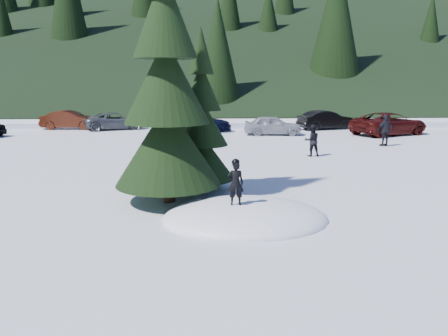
{
  "coord_description": "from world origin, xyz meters",
  "views": [
    {
      "loc": [
        -0.97,
        -11.22,
        3.68
      ],
      "look_at": [
        -0.52,
        1.52,
        1.1
      ],
      "focal_mm": 35.0,
      "sensor_mm": 36.0,
      "label": 1
    }
  ],
  "objects_px": {
    "adult_0": "(312,141)",
    "car_6": "(389,124)",
    "adult_1": "(385,130)",
    "car_3": "(198,122)",
    "car_4": "(273,125)",
    "car_5": "(326,120)",
    "child_skier": "(236,183)",
    "spruce_tall": "(166,92)",
    "car_2": "(116,121)",
    "car_1": "(70,120)",
    "spruce_short": "(202,128)"
  },
  "relations": [
    {
      "from": "spruce_tall",
      "to": "car_2",
      "type": "bearing_deg",
      "value": 105.99
    },
    {
      "from": "car_1",
      "to": "spruce_tall",
      "type": "bearing_deg",
      "value": -154.52
    },
    {
      "from": "car_1",
      "to": "car_5",
      "type": "distance_m",
      "value": 19.35
    },
    {
      "from": "spruce_short",
      "to": "car_6",
      "type": "height_order",
      "value": "spruce_short"
    },
    {
      "from": "child_skier",
      "to": "car_5",
      "type": "distance_m",
      "value": 23.14
    },
    {
      "from": "child_skier",
      "to": "spruce_tall",
      "type": "bearing_deg",
      "value": -44.0
    },
    {
      "from": "adult_0",
      "to": "car_1",
      "type": "height_order",
      "value": "adult_0"
    },
    {
      "from": "car_3",
      "to": "car_1",
      "type": "bearing_deg",
      "value": 60.51
    },
    {
      "from": "car_6",
      "to": "spruce_short",
      "type": "bearing_deg",
      "value": 115.24
    },
    {
      "from": "adult_0",
      "to": "car_4",
      "type": "xyz_separation_m",
      "value": [
        -0.69,
        8.45,
        -0.11
      ]
    },
    {
      "from": "car_1",
      "to": "car_4",
      "type": "relative_size",
      "value": 1.09
    },
    {
      "from": "car_6",
      "to": "car_4",
      "type": "bearing_deg",
      "value": 63.94
    },
    {
      "from": "spruce_tall",
      "to": "car_6",
      "type": "relative_size",
      "value": 1.58
    },
    {
      "from": "spruce_short",
      "to": "car_2",
      "type": "distance_m",
      "value": 19.95
    },
    {
      "from": "adult_0",
      "to": "car_4",
      "type": "distance_m",
      "value": 8.47
    },
    {
      "from": "car_4",
      "to": "spruce_tall",
      "type": "bearing_deg",
      "value": 164.58
    },
    {
      "from": "car_1",
      "to": "car_5",
      "type": "xyz_separation_m",
      "value": [
        19.33,
        -0.85,
        0.01
      ]
    },
    {
      "from": "child_skier",
      "to": "adult_1",
      "type": "bearing_deg",
      "value": -122.28
    },
    {
      "from": "adult_0",
      "to": "spruce_tall",
      "type": "bearing_deg",
      "value": 48.6
    },
    {
      "from": "car_1",
      "to": "car_6",
      "type": "relative_size",
      "value": 0.78
    },
    {
      "from": "spruce_short",
      "to": "car_5",
      "type": "bearing_deg",
      "value": 63.53
    },
    {
      "from": "adult_0",
      "to": "car_1",
      "type": "relative_size",
      "value": 0.36
    },
    {
      "from": "adult_0",
      "to": "adult_1",
      "type": "distance_m",
      "value": 5.81
    },
    {
      "from": "adult_1",
      "to": "car_1",
      "type": "relative_size",
      "value": 0.42
    },
    {
      "from": "car_3",
      "to": "car_6",
      "type": "distance_m",
      "value": 13.12
    },
    {
      "from": "spruce_tall",
      "to": "adult_1",
      "type": "xyz_separation_m",
      "value": [
        11.16,
        11.06,
        -2.44
      ]
    },
    {
      "from": "car_3",
      "to": "car_5",
      "type": "relative_size",
      "value": 1.12
    },
    {
      "from": "car_1",
      "to": "car_4",
      "type": "xyz_separation_m",
      "value": [
        14.84,
        -4.1,
        -0.04
      ]
    },
    {
      "from": "adult_0",
      "to": "car_2",
      "type": "bearing_deg",
      "value": -48.4
    },
    {
      "from": "spruce_short",
      "to": "car_2",
      "type": "relative_size",
      "value": 1.18
    },
    {
      "from": "car_5",
      "to": "car_3",
      "type": "bearing_deg",
      "value": 80.82
    },
    {
      "from": "adult_1",
      "to": "car_3",
      "type": "distance_m",
      "value": 12.78
    },
    {
      "from": "car_1",
      "to": "car_3",
      "type": "height_order",
      "value": "car_1"
    },
    {
      "from": "adult_0",
      "to": "car_6",
      "type": "height_order",
      "value": "adult_0"
    },
    {
      "from": "adult_1",
      "to": "car_6",
      "type": "distance_m",
      "value": 5.59
    },
    {
      "from": "adult_1",
      "to": "car_4",
      "type": "distance_m",
      "value": 7.7
    },
    {
      "from": "car_2",
      "to": "car_3",
      "type": "relative_size",
      "value": 0.95
    },
    {
      "from": "adult_0",
      "to": "car_1",
      "type": "xyz_separation_m",
      "value": [
        -15.53,
        12.54,
        -0.07
      ]
    },
    {
      "from": "spruce_tall",
      "to": "adult_1",
      "type": "bearing_deg",
      "value": 44.75
    },
    {
      "from": "child_skier",
      "to": "spruce_short",
      "type": "bearing_deg",
      "value": -72.21
    },
    {
      "from": "child_skier",
      "to": "adult_0",
      "type": "bearing_deg",
      "value": -110.7
    },
    {
      "from": "spruce_tall",
      "to": "car_3",
      "type": "xyz_separation_m",
      "value": [
        0.51,
        18.13,
        -2.62
      ]
    },
    {
      "from": "adult_0",
      "to": "car_6",
      "type": "xyz_separation_m",
      "value": [
        7.21,
        8.23,
        -0.01
      ]
    },
    {
      "from": "spruce_short",
      "to": "car_3",
      "type": "bearing_deg",
      "value": 91.68
    },
    {
      "from": "spruce_tall",
      "to": "car_5",
      "type": "relative_size",
      "value": 2.01
    },
    {
      "from": "car_4",
      "to": "car_6",
      "type": "height_order",
      "value": "car_6"
    },
    {
      "from": "spruce_tall",
      "to": "car_1",
      "type": "distance_m",
      "value": 22.61
    },
    {
      "from": "car_2",
      "to": "car_6",
      "type": "height_order",
      "value": "car_6"
    },
    {
      "from": "car_1",
      "to": "adult_1",
      "type": "bearing_deg",
      "value": -113.58
    },
    {
      "from": "car_1",
      "to": "car_4",
      "type": "height_order",
      "value": "car_1"
    }
  ]
}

